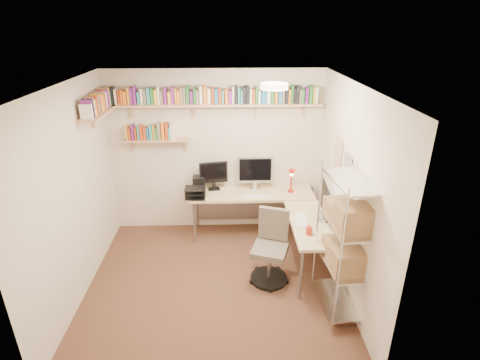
# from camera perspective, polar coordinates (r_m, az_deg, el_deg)

# --- Properties ---
(ground) EXTENTS (3.20, 3.20, 0.00)m
(ground) POSITION_cam_1_polar(r_m,az_deg,el_deg) (5.00, -3.83, -15.43)
(ground) COLOR #46271E
(ground) RESTS_ON ground
(room_shell) EXTENTS (3.24, 3.04, 2.52)m
(room_shell) POSITION_cam_1_polar(r_m,az_deg,el_deg) (4.21, -4.33, 1.24)
(room_shell) COLOR beige
(room_shell) RESTS_ON ground
(wall_shelves) EXTENTS (3.12, 1.09, 0.80)m
(wall_shelves) POSITION_cam_1_polar(r_m,az_deg,el_deg) (5.34, -8.50, 11.26)
(wall_shelves) COLOR tan
(wall_shelves) RESTS_ON ground
(corner_desk) EXTENTS (2.01, 1.86, 1.24)m
(corner_desk) POSITION_cam_1_polar(r_m,az_deg,el_deg) (5.46, 2.82, -3.02)
(corner_desk) COLOR beige
(corner_desk) RESTS_ON ground
(office_chair) EXTENTS (0.53, 0.54, 0.95)m
(office_chair) POSITION_cam_1_polar(r_m,az_deg,el_deg) (4.87, 4.69, -10.81)
(office_chair) COLOR black
(office_chair) RESTS_ON ground
(wire_rack) EXTENTS (0.43, 0.78, 1.73)m
(wire_rack) POSITION_cam_1_polar(r_m,az_deg,el_deg) (4.18, 15.66, -8.22)
(wire_rack) COLOR silver
(wire_rack) RESTS_ON ground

